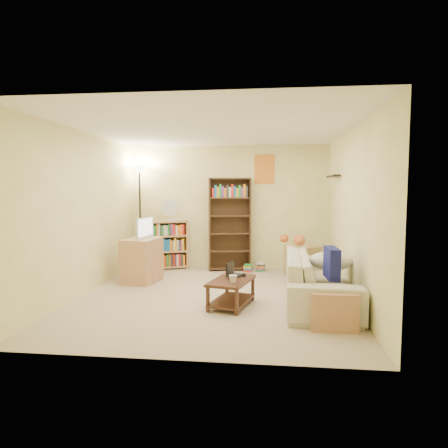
# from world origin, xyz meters

# --- Properties ---
(room) EXTENTS (4.50, 4.54, 2.52)m
(room) POSITION_xyz_m (0.00, 0.01, 1.62)
(room) COLOR #C5B193
(room) RESTS_ON ground
(sofa) EXTENTS (2.44, 1.12, 0.69)m
(sofa) POSITION_xyz_m (1.55, -0.06, 0.34)
(sofa) COLOR beige
(sofa) RESTS_ON ground
(navy_pillow) EXTENTS (0.16, 0.46, 0.41)m
(navy_pillow) POSITION_xyz_m (1.64, -0.58, 0.66)
(navy_pillow) COLOR navy
(navy_pillow) RESTS_ON sofa
(cream_blanket) EXTENTS (0.63, 0.45, 0.27)m
(cream_blanket) POSITION_xyz_m (1.72, -0.01, 0.59)
(cream_blanket) COLOR beige
(cream_blanket) RESTS_ON sofa
(tabby_cat) EXTENTS (0.54, 0.21, 0.19)m
(tabby_cat) POSITION_xyz_m (1.28, 0.86, 0.78)
(tabby_cat) COLOR #C35E29
(tabby_cat) RESTS_ON sofa
(coffee_table) EXTENTS (0.66, 0.94, 0.38)m
(coffee_table) POSITION_xyz_m (0.31, -0.42, 0.24)
(coffee_table) COLOR #46251B
(coffee_table) RESTS_ON ground
(laptop) EXTENTS (0.49, 0.43, 0.03)m
(laptop) POSITION_xyz_m (0.40, -0.30, 0.39)
(laptop) COLOR black
(laptop) RESTS_ON coffee_table
(laptop_screen) EXTENTS (0.08, 0.28, 0.19)m
(laptop_screen) POSITION_xyz_m (0.28, -0.27, 0.49)
(laptop_screen) COLOR white
(laptop_screen) RESTS_ON laptop
(mug) EXTENTS (0.14, 0.14, 0.11)m
(mug) POSITION_xyz_m (0.35, -0.63, 0.43)
(mug) COLOR silver
(mug) RESTS_ON coffee_table
(tv_remote) EXTENTS (0.06, 0.15, 0.02)m
(tv_remote) POSITION_xyz_m (0.47, -0.17, 0.39)
(tv_remote) COLOR black
(tv_remote) RESTS_ON coffee_table
(tv_stand) EXTENTS (0.60, 0.78, 0.77)m
(tv_stand) POSITION_xyz_m (-1.38, 0.86, 0.38)
(tv_stand) COLOR tan
(tv_stand) RESTS_ON ground
(television) EXTENTS (0.65, 0.26, 0.36)m
(television) POSITION_xyz_m (-1.38, 0.86, 0.95)
(television) COLOR black
(television) RESTS_ON tv_stand
(tall_bookshelf) EXTENTS (0.87, 0.43, 1.84)m
(tall_bookshelf) POSITION_xyz_m (0.04, 2.05, 0.97)
(tall_bookshelf) COLOR #422F19
(tall_bookshelf) RESTS_ON ground
(short_bookshelf) EXTENTS (0.82, 0.59, 0.98)m
(short_bookshelf) POSITION_xyz_m (-1.22, 2.05, 0.49)
(short_bookshelf) COLOR tan
(short_bookshelf) RESTS_ON ground
(desk_fan) EXTENTS (0.35, 0.20, 0.45)m
(desk_fan) POSITION_xyz_m (-1.16, 2.00, 1.22)
(desk_fan) COLOR silver
(desk_fan) RESTS_ON short_bookshelf
(floor_lamp) EXTENTS (0.36, 0.36, 2.10)m
(floor_lamp) POSITION_xyz_m (-1.80, 2.05, 1.68)
(floor_lamp) COLOR black
(floor_lamp) RESTS_ON ground
(side_table) EXTENTS (0.68, 0.68, 0.59)m
(side_table) POSITION_xyz_m (1.45, 1.57, 0.29)
(side_table) COLOR tan
(side_table) RESTS_ON ground
(end_cabinet) EXTENTS (0.53, 0.44, 0.44)m
(end_cabinet) POSITION_xyz_m (1.58, -1.13, 0.22)
(end_cabinet) COLOR #AF7E55
(end_cabinet) RESTS_ON ground
(book_stacks) EXTENTS (0.43, 0.21, 0.18)m
(book_stacks) POSITION_xyz_m (0.56, 1.95, 0.08)
(book_stacks) COLOR red
(book_stacks) RESTS_ON ground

